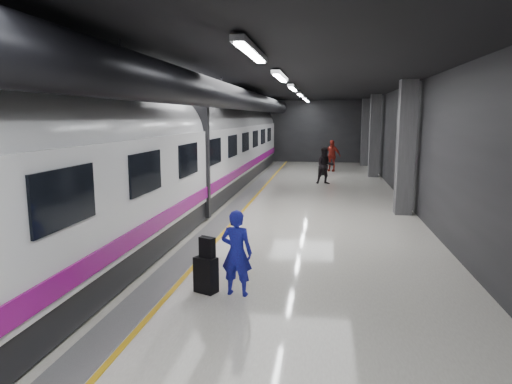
{
  "coord_description": "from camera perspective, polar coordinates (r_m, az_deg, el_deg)",
  "views": [
    {
      "loc": [
        1.88,
        -13.92,
        3.29
      ],
      "look_at": [
        0.01,
        -1.58,
        1.23
      ],
      "focal_mm": 32.0,
      "sensor_mm": 36.0,
      "label": 1
    }
  ],
  "objects": [
    {
      "name": "platform_hall",
      "position": [
        15.03,
        0.35,
        10.32
      ],
      "size": [
        10.02,
        40.02,
        4.51
      ],
      "color": "black",
      "rests_on": "ground"
    },
    {
      "name": "traveler_far_a",
      "position": [
        22.78,
        8.63,
        3.28
      ],
      "size": [
        1.0,
        0.84,
        1.83
      ],
      "primitive_type": "imported",
      "rotation": [
        0.0,
        0.0,
        0.17
      ],
      "color": "black",
      "rests_on": "ground"
    },
    {
      "name": "traveler_far_b",
      "position": [
        28.31,
        9.42,
        4.5
      ],
      "size": [
        1.2,
        0.75,
        1.9
      ],
      "primitive_type": "imported",
      "rotation": [
        0.0,
        0.0,
        -0.28
      ],
      "color": "maroon",
      "rests_on": "ground"
    },
    {
      "name": "suitcase_far",
      "position": [
        26.3,
        8.21,
        2.66
      ],
      "size": [
        0.38,
        0.27,
        0.52
      ],
      "primitive_type": "cube",
      "rotation": [
        0.0,
        0.0,
        0.12
      ],
      "color": "black",
      "rests_on": "ground"
    },
    {
      "name": "suitcase_main",
      "position": [
        8.81,
        -6.28,
        -10.24
      ],
      "size": [
        0.49,
        0.41,
        0.68
      ],
      "primitive_type": "cube",
      "rotation": [
        0.0,
        0.0,
        -0.42
      ],
      "color": "black",
      "rests_on": "ground"
    },
    {
      "name": "ground",
      "position": [
        14.42,
        0.91,
        -3.81
      ],
      "size": [
        40.0,
        40.0,
        0.0
      ],
      "primitive_type": "plane",
      "color": "silver",
      "rests_on": "ground"
    },
    {
      "name": "traveler_main",
      "position": [
        8.49,
        -2.44,
        -7.6
      ],
      "size": [
        0.63,
        0.45,
        1.62
      ],
      "primitive_type": "imported",
      "rotation": [
        0.0,
        0.0,
        3.03
      ],
      "color": "#1927BC",
      "rests_on": "ground"
    },
    {
      "name": "shoulder_bag",
      "position": [
        8.65,
        -6.12,
        -6.89
      ],
      "size": [
        0.33,
        0.26,
        0.39
      ],
      "primitive_type": "cube",
      "rotation": [
        0.0,
        0.0,
        -0.41
      ],
      "color": "black",
      "rests_on": "suitcase_main"
    },
    {
      "name": "train",
      "position": [
        14.88,
        -11.59,
        4.48
      ],
      "size": [
        3.05,
        38.0,
        4.05
      ],
      "color": "black",
      "rests_on": "ground"
    }
  ]
}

